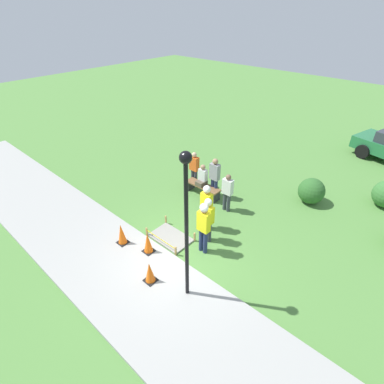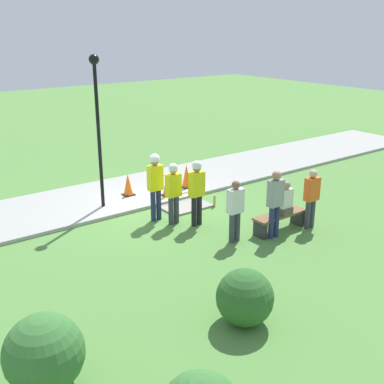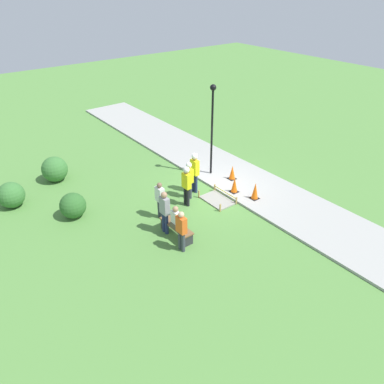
% 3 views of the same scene
% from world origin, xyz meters
% --- Properties ---
extents(ground_plane, '(60.00, 60.00, 0.00)m').
position_xyz_m(ground_plane, '(0.00, 0.00, 0.00)').
color(ground_plane, '#51843D').
extents(sidewalk, '(28.00, 3.09, 0.10)m').
position_xyz_m(sidewalk, '(0.00, -1.55, 0.05)').
color(sidewalk, '#9E9E99').
rests_on(sidewalk, ground_plane).
extents(wet_concrete_patch, '(1.46, 0.96, 0.35)m').
position_xyz_m(wet_concrete_patch, '(-0.90, 0.55, 0.04)').
color(wet_concrete_patch, gray).
rests_on(wet_concrete_patch, ground_plane).
extents(traffic_cone_near_patch, '(0.34, 0.34, 0.76)m').
position_xyz_m(traffic_cone_near_patch, '(-1.85, -0.74, 0.48)').
color(traffic_cone_near_patch, black).
rests_on(traffic_cone_near_patch, sidewalk).
extents(traffic_cone_far_patch, '(0.34, 0.34, 0.72)m').
position_xyz_m(traffic_cone_far_patch, '(-0.90, -0.43, 0.46)').
color(traffic_cone_far_patch, black).
rests_on(traffic_cone_far_patch, sidewalk).
extents(traffic_cone_sidewalk_edge, '(0.34, 0.34, 0.69)m').
position_xyz_m(traffic_cone_sidewalk_edge, '(0.06, -1.19, 0.44)').
color(traffic_cone_sidewalk_edge, black).
rests_on(traffic_cone_sidewalk_edge, sidewalk).
extents(park_bench, '(1.59, 0.44, 0.48)m').
position_xyz_m(park_bench, '(-1.85, 3.39, 0.33)').
color(park_bench, '#2D2D33').
rests_on(park_bench, ground_plane).
extents(person_seated_on_bench, '(0.36, 0.44, 0.89)m').
position_xyz_m(person_seated_on_bench, '(-1.93, 3.44, 0.83)').
color(person_seated_on_bench, brown).
rests_on(person_seated_on_bench, park_bench).
extents(worker_supervisor, '(0.40, 0.27, 1.89)m').
position_xyz_m(worker_supervisor, '(0.33, 0.83, 1.14)').
color(worker_supervisor, navy).
rests_on(worker_supervisor, ground_plane).
extents(worker_assistant, '(0.40, 0.26, 1.80)m').
position_xyz_m(worker_assistant, '(-0.35, 1.79, 1.07)').
color(worker_assistant, black).
rests_on(worker_assistant, ground_plane).
extents(worker_trainee, '(0.40, 0.24, 1.70)m').
position_xyz_m(worker_trainee, '(0.09, 1.34, 1.00)').
color(worker_trainee, '#383D47').
rests_on(worker_trainee, ground_plane).
extents(bystander_in_orange_shirt, '(0.40, 0.22, 1.61)m').
position_xyz_m(bystander_in_orange_shirt, '(-2.63, 3.73, 0.90)').
color(bystander_in_orange_shirt, '#383D47').
rests_on(bystander_in_orange_shirt, ground_plane).
extents(bystander_in_gray_shirt, '(0.40, 0.22, 1.59)m').
position_xyz_m(bystander_in_gray_shirt, '(-0.47, 3.18, 0.89)').
color(bystander_in_gray_shirt, '#383D47').
rests_on(bystander_in_gray_shirt, ground_plane).
extents(bystander_in_white_shirt, '(0.40, 0.23, 1.76)m').
position_xyz_m(bystander_in_white_shirt, '(-1.42, 3.60, 1.00)').
color(bystander_in_white_shirt, navy).
rests_on(bystander_in_white_shirt, ground_plane).
extents(lamppost_near, '(0.28, 0.28, 4.29)m').
position_xyz_m(lamppost_near, '(1.13, -0.79, 2.87)').
color(lamppost_near, black).
rests_on(lamppost_near, sidewalk).
extents(shrub_rounded_near, '(1.04, 1.04, 1.04)m').
position_xyz_m(shrub_rounded_near, '(1.71, 5.91, 0.52)').
color(shrub_rounded_near, '#2D6028').
rests_on(shrub_rounded_near, ground_plane).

